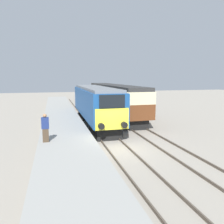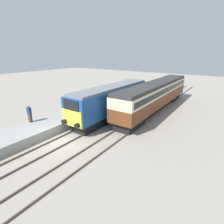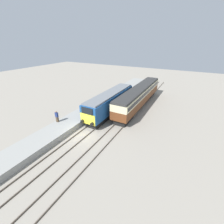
# 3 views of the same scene
# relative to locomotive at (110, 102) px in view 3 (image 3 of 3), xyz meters

# --- Properties ---
(ground_plane) EXTENTS (120.00, 120.00, 0.00)m
(ground_plane) POSITION_rel_locomotive_xyz_m (0.00, -8.02, -2.13)
(ground_plane) COLOR gray
(platform_left) EXTENTS (3.50, 50.00, 0.84)m
(platform_left) POSITION_rel_locomotive_xyz_m (-3.30, -0.02, -1.71)
(platform_left) COLOR gray
(platform_left) RESTS_ON ground_plane
(rails_near_track) EXTENTS (1.51, 60.00, 0.14)m
(rails_near_track) POSITION_rel_locomotive_xyz_m (0.00, -3.02, -2.06)
(rails_near_track) COLOR #4C4238
(rails_near_track) RESTS_ON ground_plane
(rails_far_track) EXTENTS (1.50, 60.00, 0.14)m
(rails_far_track) POSITION_rel_locomotive_xyz_m (3.40, -3.02, -2.06)
(rails_far_track) COLOR #4C4238
(rails_far_track) RESTS_ON ground_plane
(locomotive) EXTENTS (2.70, 13.60, 3.83)m
(locomotive) POSITION_rel_locomotive_xyz_m (0.00, 0.00, 0.00)
(locomotive) COLOR black
(locomotive) RESTS_ON ground_plane
(passenger_carriage) EXTENTS (2.75, 18.67, 3.85)m
(passenger_carriage) POSITION_rel_locomotive_xyz_m (3.40, 5.43, 0.22)
(passenger_carriage) COLOR black
(passenger_carriage) RESTS_ON ground_plane
(person_on_platform) EXTENTS (0.44, 0.26, 1.75)m
(person_on_platform) POSITION_rel_locomotive_xyz_m (-4.57, -7.95, -0.42)
(person_on_platform) COLOR #473828
(person_on_platform) RESTS_ON platform_left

